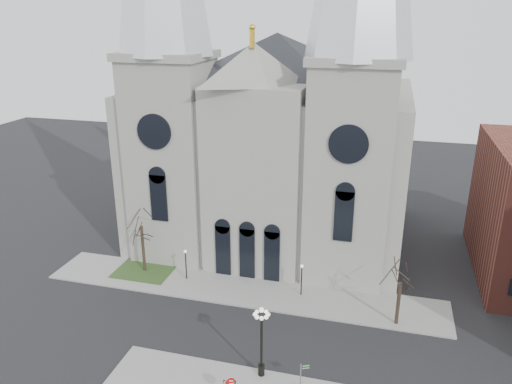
% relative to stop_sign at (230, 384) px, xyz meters
% --- Properties ---
extents(ground, '(160.00, 160.00, 0.00)m').
position_rel_stop_sign_xyz_m(ground, '(-3.78, 4.05, -1.79)').
color(ground, black).
rests_on(ground, ground).
extents(sidewalk_far, '(40.00, 6.00, 0.14)m').
position_rel_stop_sign_xyz_m(sidewalk_far, '(-3.78, 15.05, -1.72)').
color(sidewalk_far, gray).
rests_on(sidewalk_far, ground).
extents(grass_patch, '(6.00, 5.00, 0.18)m').
position_rel_stop_sign_xyz_m(grass_patch, '(-14.78, 16.05, -1.70)').
color(grass_patch, '#2C4A1F').
rests_on(grass_patch, ground).
extents(cathedral, '(33.00, 26.66, 54.00)m').
position_rel_stop_sign_xyz_m(cathedral, '(-3.78, 26.91, 16.69)').
color(cathedral, '#99978F').
rests_on(cathedral, ground).
extents(tree_left, '(3.20, 3.20, 7.50)m').
position_rel_stop_sign_xyz_m(tree_left, '(-14.78, 16.05, 3.79)').
color(tree_left, black).
rests_on(tree_left, ground).
extents(tree_right, '(3.20, 3.20, 6.00)m').
position_rel_stop_sign_xyz_m(tree_right, '(11.22, 13.05, 2.67)').
color(tree_right, black).
rests_on(tree_right, ground).
extents(ped_lamp_left, '(0.32, 0.32, 3.26)m').
position_rel_stop_sign_xyz_m(ped_lamp_left, '(-9.78, 15.55, 0.54)').
color(ped_lamp_left, black).
rests_on(ped_lamp_left, sidewalk_far).
extents(ped_lamp_right, '(0.32, 0.32, 3.26)m').
position_rel_stop_sign_xyz_m(ped_lamp_right, '(2.22, 15.55, 0.54)').
color(ped_lamp_right, black).
rests_on(ped_lamp_right, sidewalk_far).
extents(stop_sign, '(0.80, 0.25, 2.30)m').
position_rel_stop_sign_xyz_m(stop_sign, '(0.00, 0.00, 0.00)').
color(stop_sign, slate).
rests_on(stop_sign, sidewalk_near).
extents(globe_lamp, '(1.56, 1.56, 5.92)m').
position_rel_stop_sign_xyz_m(globe_lamp, '(1.35, 3.44, 2.06)').
color(globe_lamp, black).
rests_on(globe_lamp, sidewalk_near).
extents(street_name_sign, '(0.66, 0.32, 2.21)m').
position_rel_stop_sign_xyz_m(street_name_sign, '(4.56, 2.71, -0.34)').
color(street_name_sign, slate).
rests_on(street_name_sign, sidewalk_near).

